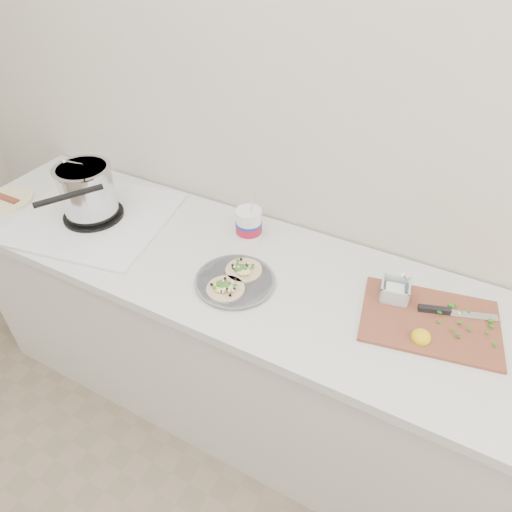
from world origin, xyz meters
The scene contains 6 objects.
counter centered at (0.00, 1.43, 0.45)m, with size 2.44×0.66×0.90m.
stove centered at (-0.66, 1.39, 0.99)m, with size 0.69×0.65×0.28m.
taco_plate centered at (0.05, 1.33, 0.92)m, with size 0.28×0.28×0.04m.
tub centered at (-0.03, 1.58, 0.97)m, with size 0.10×0.10×0.23m.
cutboard centered at (0.68, 1.47, 0.92)m, with size 0.47×0.37×0.07m.
bacon_plate centered at (-1.10, 1.31, 0.91)m, with size 0.23×0.23×0.02m.
Camera 1 is at (0.67, 0.33, 1.98)m, focal length 32.00 mm.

